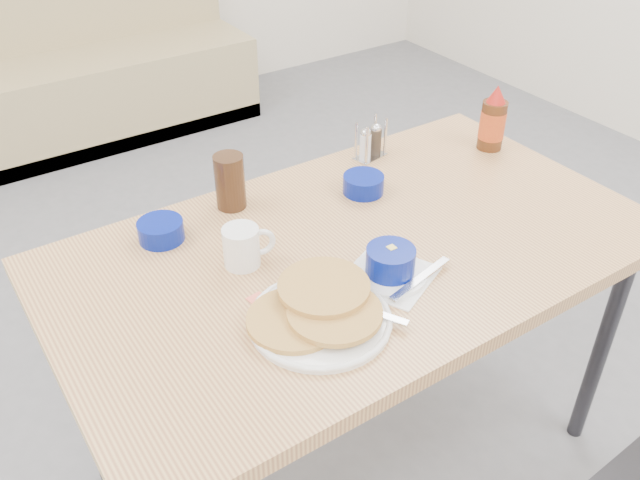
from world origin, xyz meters
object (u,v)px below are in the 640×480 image
syrup_bottle (493,122)px  butter_bowl (363,184)px  condiment_caddy (370,145)px  amber_tumbler (230,182)px  booth_bench (67,74)px  coffee_mug (243,246)px  pancake_plate (319,312)px  creamer_bowl (161,231)px  dining_table (356,266)px  grits_setting (391,265)px

syrup_bottle → butter_bowl: bearing=179.7°
condiment_caddy → syrup_bottle: 0.36m
amber_tumbler → syrup_bottle: syrup_bottle is taller
booth_bench → butter_bowl: (0.15, -2.35, 0.43)m
butter_bowl → coffee_mug: bearing=-166.2°
pancake_plate → syrup_bottle: 0.90m
booth_bench → creamer_bowl: 2.33m
coffee_mug → butter_bowl: coffee_mug is taller
butter_bowl → amber_tumbler: bearing=157.6°
coffee_mug → butter_bowl: (0.40, 0.10, -0.02)m
butter_bowl → condiment_caddy: (0.13, 0.14, 0.02)m
pancake_plate → syrup_bottle: size_ratio=1.51×
dining_table → amber_tumbler: 0.37m
amber_tumbler → condiment_caddy: (0.45, 0.01, -0.03)m
booth_bench → butter_bowl: bearing=-86.3°
syrup_bottle → dining_table: bearing=-163.6°
coffee_mug → creamer_bowl: size_ratio=1.11×
butter_bowl → amber_tumbler: amber_tumbler is taller
dining_table → coffee_mug: 0.29m
booth_bench → syrup_bottle: (0.61, -2.36, 0.49)m
creamer_bowl → butter_bowl: (0.52, -0.09, -0.00)m
coffee_mug → amber_tumbler: (0.09, 0.23, 0.02)m
creamer_bowl → dining_table: bearing=-36.5°
coffee_mug → grits_setting: size_ratio=0.48×
creamer_bowl → coffee_mug: bearing=-58.7°
dining_table → butter_bowl: bearing=49.7°
dining_table → butter_bowl: butter_bowl is taller
amber_tumbler → condiment_caddy: amber_tumbler is taller
dining_table → syrup_bottle: bearing=16.4°
dining_table → creamer_bowl: (-0.37, 0.27, 0.09)m
condiment_caddy → creamer_bowl: bearing=173.4°
pancake_plate → butter_bowl: bearing=43.3°
pancake_plate → coffee_mug: 0.25m
pancake_plate → coffee_mug: (-0.03, 0.25, 0.03)m
grits_setting → condiment_caddy: bearing=57.3°
grits_setting → syrup_bottle: bearing=27.0°
pancake_plate → butter_bowl: 0.51m
booth_bench → butter_bowl: 2.40m
syrup_bottle → booth_bench: bearing=104.4°
dining_table → condiment_caddy: size_ratio=12.40×
butter_bowl → condiment_caddy: 0.19m
coffee_mug → syrup_bottle: syrup_bottle is taller
condiment_caddy → syrup_bottle: (0.32, -0.15, 0.04)m
dining_table → pancake_plate: pancake_plate is taller
grits_setting → syrup_bottle: syrup_bottle is taller
coffee_mug → condiment_caddy: bearing=24.3°
dining_table → creamer_bowl: 0.46m
condiment_caddy → syrup_bottle: bearing=-35.4°
pancake_plate → grits_setting: size_ratio=1.15×
dining_table → pancake_plate: 0.29m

